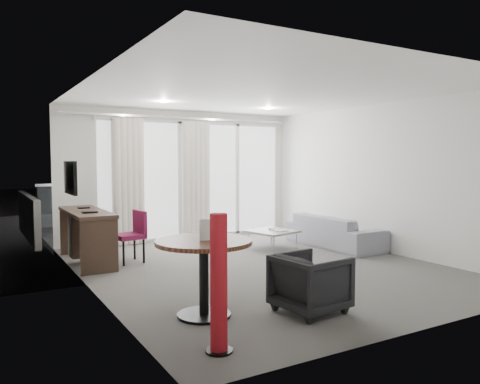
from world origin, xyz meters
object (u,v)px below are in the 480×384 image
round_table (204,278)px  tub_armchair (311,283)px  desk (87,237)px  sofa (334,231)px  red_lamp (219,283)px  rattan_chair_b (240,206)px  desk_chair (129,237)px  rattan_chair_a (186,212)px  coffee_table (272,240)px

round_table → tub_armchair: (1.04, -0.44, -0.09)m
desk → sofa: (4.29, -0.89, -0.12)m
red_lamp → rattan_chair_b: size_ratio=1.43×
desk_chair → rattan_chair_a: 3.32m
desk → rattan_chair_a: bearing=40.4°
tub_armchair → sofa: size_ratio=0.34×
desk_chair → tub_armchair: 3.46m
desk → desk_chair: (0.58, -0.32, -0.00)m
tub_armchair → rattan_chair_b: size_ratio=0.84×
round_table → red_lamp: size_ratio=0.85×
sofa → rattan_chair_a: 3.56m
red_lamp → rattan_chair_a: bearing=68.9°
desk → tub_armchair: size_ratio=2.56×
round_table → red_lamp: red_lamp is taller
red_lamp → rattan_chair_b: red_lamp is taller
desk → desk_chair: desk is taller
red_lamp → sofa: bearing=38.0°
coffee_table → rattan_chair_a: rattan_chair_a is taller
desk → round_table: 3.23m
desk_chair → red_lamp: red_lamp is taller
desk → tub_armchair: bearing=-67.0°
round_table → coffee_table: size_ratio=1.34×
rattan_chair_a → desk_chair: bearing=-104.5°
rattan_chair_a → desk: bearing=-115.2°
desk_chair → sofa: (3.71, -0.57, -0.12)m
coffee_table → rattan_chair_a: size_ratio=0.85×
desk → sofa: size_ratio=0.88×
coffee_table → tub_armchair: bearing=-117.4°
desk → round_table: desk is taller
desk → rattan_chair_a: 3.50m
desk_chair → sofa: 3.76m
desk_chair → rattan_chair_b: size_ratio=1.00×
tub_armchair → rattan_chair_b: rattan_chair_b is taller
desk_chair → sofa: size_ratio=0.41×
rattan_chair_b → round_table: bearing=-135.0°
red_lamp → sofa: red_lamp is taller
round_table → red_lamp: (-0.28, -0.88, 0.19)m
red_lamp → coffee_table: 4.64m
coffee_table → rattan_chair_b: size_ratio=0.91×
desk → desk_chair: size_ratio=2.15×
rattan_chair_a → sofa: bearing=-38.3°
desk → red_lamp: (0.22, -4.07, 0.18)m
tub_armchair → rattan_chair_b: (2.94, 6.56, 0.10)m
desk → red_lamp: bearing=-86.9°
desk_chair → desk: bearing=143.7°
desk → round_table: size_ratio=1.76×
round_table → rattan_chair_a: 5.87m
sofa → rattan_chair_b: (0.19, 3.82, 0.12)m
tub_armchair → desk_chair: bearing=9.6°
rattan_chair_b → rattan_chair_a: bearing=-172.0°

